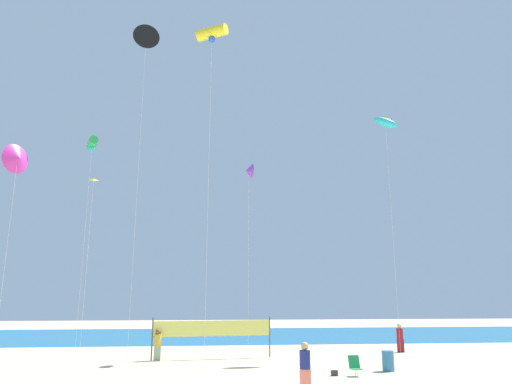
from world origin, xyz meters
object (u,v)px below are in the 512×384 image
beachgoer_navy_shirt (305,365)px  volleyball_net (213,330)px  beach_handbag (334,373)px  kite_yellow_tube (212,33)px  beachgoer_mustard_shirt (158,344)px  kite_green_tube (92,144)px  trash_barrel (388,361)px  beachgoer_maroon_shirt (400,337)px  kite_black_delta (146,38)px  kite_cyan_inflatable (385,123)px  kite_yellow_diamond (93,185)px  kite_violet_delta (249,171)px  kite_magenta_delta (18,159)px  folding_beach_chair (355,365)px

beachgoer_navy_shirt → volleyball_net: volleyball_net is taller
volleyball_net → beach_handbag: 8.90m
beachgoer_navy_shirt → kite_yellow_tube: bearing=40.9°
beachgoer_mustard_shirt → kite_green_tube: (-6.23, 6.19, 14.06)m
trash_barrel → volleyball_net: bearing=146.5°
volleyball_net → kite_yellow_tube: (-0.45, -4.33, 17.17)m
beachgoer_maroon_shirt → kite_yellow_tube: size_ratio=0.10×
kite_black_delta → beach_handbag: bearing=-29.7°
kite_cyan_inflatable → beach_handbag: bearing=-129.2°
volleyball_net → kite_yellow_diamond: size_ratio=0.67×
volleyball_net → kite_black_delta: kite_black_delta is taller
kite_violet_delta → volleyball_net: bearing=-154.3°
beachgoer_navy_shirt → kite_magenta_delta: size_ratio=0.16×
trash_barrel → kite_yellow_tube: bearing=171.4°
beach_handbag → kite_yellow_tube: (-6.03, 2.44, 18.68)m
kite_violet_delta → beachgoer_mustard_shirt: bearing=-163.3°
beachgoer_navy_shirt → beach_handbag: size_ratio=5.94×
beachgoer_navy_shirt → kite_yellow_diamond: 16.89m
beachgoer_navy_shirt → kite_cyan_inflatable: (8.70, 11.65, 14.91)m
kite_black_delta → kite_green_tube: bearing=125.2°
beachgoer_navy_shirt → beach_handbag: (2.10, 3.55, -0.86)m
folding_beach_chair → kite_black_delta: size_ratio=0.04×
folding_beach_chair → kite_magenta_delta: 20.00m
beachgoer_mustard_shirt → kite_yellow_diamond: (-4.19, -0.61, 9.21)m
beachgoer_navy_shirt → kite_black_delta: (-8.29, 9.47, 19.35)m
kite_cyan_inflatable → kite_magenta_delta: size_ratio=1.43×
beachgoer_navy_shirt → kite_cyan_inflatable: bearing=-29.1°
kite_yellow_diamond → kite_cyan_inflatable: bearing=7.3°
kite_yellow_tube → kite_green_tube: 13.93m
trash_barrel → kite_cyan_inflatable: (3.58, 7.03, 15.41)m
beachgoer_navy_shirt → kite_yellow_tube: (-3.93, 6.00, 17.82)m
beach_handbag → kite_magenta_delta: kite_magenta_delta is taller
beachgoer_navy_shirt → kite_yellow_diamond: kite_yellow_diamond is taller
folding_beach_chair → volleyball_net: 9.56m
beachgoer_navy_shirt → kite_violet_delta: 15.83m
volleyball_net → kite_green_tube: bearing=149.0°
folding_beach_chair → kite_yellow_tube: size_ratio=0.05×
kite_yellow_tube → kite_green_tube: size_ratio=1.25×
beach_handbag → kite_magenta_delta: (-16.07, 2.22, 10.56)m
beach_handbag → beachgoer_navy_shirt: bearing=-120.6°
kite_yellow_diamond → kite_yellow_tube: bearing=-24.6°
beachgoer_mustard_shirt → beachgoer_maroon_shirt: beachgoer_maroon_shirt is taller
kite_green_tube → kite_black_delta: 9.58m
kite_yellow_diamond → kite_black_delta: 10.51m
beachgoer_mustard_shirt → trash_barrel: beachgoer_mustard_shirt is taller
beachgoer_maroon_shirt → kite_green_tube: kite_green_tube is taller
kite_cyan_inflatable → beachgoer_mustard_shirt: bearing=-173.0°
volleyball_net → kite_yellow_tube: kite_yellow_tube is taller
kite_black_delta → beachgoer_mustard_shirt: bearing=10.4°
beachgoer_navy_shirt → kite_violet_delta: bearing=13.9°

